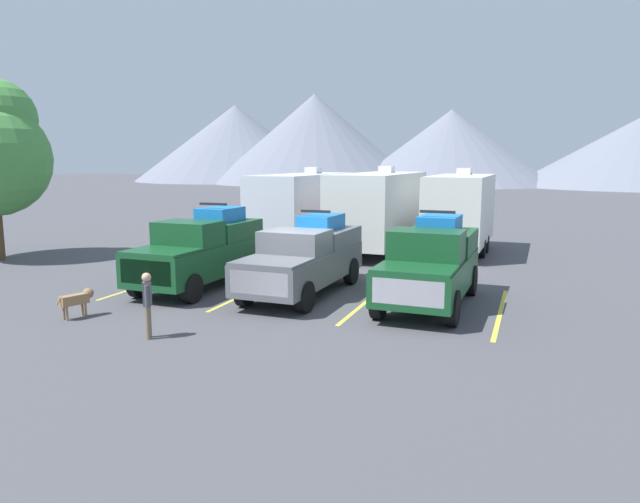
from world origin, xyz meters
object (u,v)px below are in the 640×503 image
object	(u,v)px
camper_trailer_b	(379,207)
dog	(78,299)
camper_trailer_a	(304,206)
camper_trailer_c	(460,209)
pickup_truck_b	(305,256)
pickup_truck_c	(431,262)
pickup_truck_a	(202,250)
person_a	(147,301)

from	to	relation	value
camper_trailer_b	dog	distance (m)	14.06
camper_trailer_a	camper_trailer_c	distance (m)	6.99
pickup_truck_b	dog	distance (m)	6.52
pickup_truck_c	camper_trailer_c	xyz separation A→B (m)	(-0.37, 9.35, 0.74)
pickup_truck_a	pickup_truck_b	bearing A→B (deg)	6.09
pickup_truck_a	dog	size ratio (longest dim) A/B	5.48
camper_trailer_a	dog	world-z (taller)	camper_trailer_a
pickup_truck_b	pickup_truck_c	bearing A→B (deg)	-1.34
pickup_truck_a	person_a	xyz separation A→B (m)	(1.82, -5.20, -0.32)
camper_trailer_b	camper_trailer_c	distance (m)	3.49
pickup_truck_b	pickup_truck_c	distance (m)	3.86
camper_trailer_a	camper_trailer_c	bearing A→B (deg)	7.09
pickup_truck_a	person_a	distance (m)	5.52
camper_trailer_b	person_a	world-z (taller)	camper_trailer_b
pickup_truck_b	camper_trailer_b	bearing A→B (deg)	89.51
pickup_truck_a	camper_trailer_b	world-z (taller)	camper_trailer_b
pickup_truck_a	pickup_truck_c	world-z (taller)	pickup_truck_a
pickup_truck_c	dog	size ratio (longest dim) A/B	5.54
person_a	camper_trailer_c	bearing A→B (deg)	70.97
pickup_truck_b	camper_trailer_a	world-z (taller)	camper_trailer_a
pickup_truck_c	camper_trailer_b	size ratio (longest dim) A/B	0.59
pickup_truck_b	person_a	size ratio (longest dim) A/B	3.75
camper_trailer_c	pickup_truck_a	bearing A→B (deg)	-125.74
pickup_truck_a	pickup_truck_c	size ratio (longest dim) A/B	0.99
pickup_truck_a	pickup_truck_c	distance (m)	7.31
pickup_truck_c	camper_trailer_a	distance (m)	11.23
pickup_truck_a	person_a	world-z (taller)	pickup_truck_a
pickup_truck_c	person_a	bearing A→B (deg)	-135.05
pickup_truck_c	camper_trailer_b	xyz separation A→B (m)	(-3.78, 8.61, 0.79)
camper_trailer_b	camper_trailer_c	size ratio (longest dim) A/B	1.23
camper_trailer_c	camper_trailer_b	bearing A→B (deg)	-167.61
camper_trailer_b	person_a	xyz separation A→B (m)	(-1.71, -14.08, -1.11)
pickup_truck_b	person_a	xyz separation A→B (m)	(-1.63, -5.57, -0.25)
camper_trailer_a	person_a	size ratio (longest dim) A/B	5.73
pickup_truck_c	camper_trailer_c	distance (m)	9.39
camper_trailer_a	camper_trailer_b	distance (m)	3.53
camper_trailer_b	dog	world-z (taller)	camper_trailer_b
pickup_truck_b	camper_trailer_b	world-z (taller)	camper_trailer_b
camper_trailer_c	pickup_truck_c	bearing A→B (deg)	-87.71
camper_trailer_c	dog	world-z (taller)	camper_trailer_c
dog	pickup_truck_a	bearing A→B (deg)	76.93
pickup_truck_a	pickup_truck_b	distance (m)	3.47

